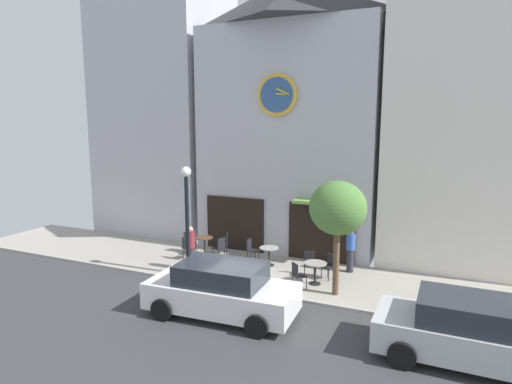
{
  "coord_description": "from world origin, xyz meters",
  "views": [
    {
      "loc": [
        5.96,
        -12.29,
        5.57
      ],
      "look_at": [
        -0.45,
        2.1,
        2.97
      ],
      "focal_mm": 30.71,
      "sensor_mm": 36.0,
      "label": 1
    }
  ],
  "objects_px": {
    "street_tree": "(338,209)",
    "pedestrian_blue": "(351,249)",
    "cafe_chair_left_end": "(187,247)",
    "cafe_chair_corner": "(220,246)",
    "cafe_table_rightmost": "(315,268)",
    "cafe_chair_mid_row": "(189,240)",
    "cafe_chair_near_lamp": "(225,242)",
    "cafe_chair_curbside": "(297,274)",
    "street_lamp": "(187,221)",
    "cafe_chair_outer": "(310,262)",
    "cafe_table_near_curb": "(205,243)",
    "parked_car_white": "(222,290)",
    "parked_car_silver": "(472,332)",
    "cafe_table_near_door": "(269,252)",
    "pedestrian_maroon": "(191,248)",
    "cafe_chair_right_end": "(330,264)",
    "cafe_chair_facing_wall": "(251,248)"
  },
  "relations": [
    {
      "from": "cafe_chair_near_lamp",
      "to": "street_tree",
      "type": "bearing_deg",
      "value": -23.75
    },
    {
      "from": "pedestrian_blue",
      "to": "cafe_chair_outer",
      "type": "bearing_deg",
      "value": -141.05
    },
    {
      "from": "street_lamp",
      "to": "street_tree",
      "type": "distance_m",
      "value": 5.39
    },
    {
      "from": "pedestrian_maroon",
      "to": "cafe_chair_facing_wall",
      "type": "bearing_deg",
      "value": 47.94
    },
    {
      "from": "cafe_chair_corner",
      "to": "pedestrian_maroon",
      "type": "xyz_separation_m",
      "value": [
        -0.39,
        -1.56,
        0.33
      ]
    },
    {
      "from": "cafe_table_rightmost",
      "to": "cafe_chair_mid_row",
      "type": "height_order",
      "value": "cafe_chair_mid_row"
    },
    {
      "from": "cafe_table_near_curb",
      "to": "cafe_chair_mid_row",
      "type": "height_order",
      "value": "cafe_chair_mid_row"
    },
    {
      "from": "street_tree",
      "to": "cafe_table_near_curb",
      "type": "distance_m",
      "value": 6.66
    },
    {
      "from": "street_lamp",
      "to": "cafe_chair_mid_row",
      "type": "relative_size",
      "value": 4.41
    },
    {
      "from": "cafe_table_near_curb",
      "to": "cafe_chair_corner",
      "type": "height_order",
      "value": "cafe_chair_corner"
    },
    {
      "from": "cafe_chair_right_end",
      "to": "cafe_chair_near_lamp",
      "type": "height_order",
      "value": "same"
    },
    {
      "from": "cafe_table_near_curb",
      "to": "parked_car_silver",
      "type": "relative_size",
      "value": 0.18
    },
    {
      "from": "cafe_table_rightmost",
      "to": "cafe_chair_mid_row",
      "type": "xyz_separation_m",
      "value": [
        -5.93,
        1.35,
        -0.03
      ]
    },
    {
      "from": "cafe_chair_mid_row",
      "to": "cafe_chair_corner",
      "type": "xyz_separation_m",
      "value": [
        1.65,
        -0.28,
        0.0
      ]
    },
    {
      "from": "cafe_table_near_curb",
      "to": "parked_car_white",
      "type": "xyz_separation_m",
      "value": [
        3.36,
        -4.7,
        0.22
      ]
    },
    {
      "from": "cafe_chair_left_end",
      "to": "cafe_chair_corner",
      "type": "distance_m",
      "value": 1.33
    },
    {
      "from": "cafe_chair_corner",
      "to": "parked_car_white",
      "type": "height_order",
      "value": "parked_car_white"
    },
    {
      "from": "cafe_chair_outer",
      "to": "cafe_chair_corner",
      "type": "relative_size",
      "value": 1.0
    },
    {
      "from": "cafe_chair_left_end",
      "to": "cafe_chair_corner",
      "type": "bearing_deg",
      "value": 25.38
    },
    {
      "from": "parked_car_silver",
      "to": "cafe_table_near_door",
      "type": "bearing_deg",
      "value": 146.99
    },
    {
      "from": "cafe_chair_near_lamp",
      "to": "pedestrian_blue",
      "type": "bearing_deg",
      "value": -0.04
    },
    {
      "from": "cafe_chair_facing_wall",
      "to": "cafe_chair_left_end",
      "type": "height_order",
      "value": "same"
    },
    {
      "from": "street_lamp",
      "to": "cafe_chair_outer",
      "type": "relative_size",
      "value": 4.41
    },
    {
      "from": "cafe_chair_facing_wall",
      "to": "parked_car_white",
      "type": "distance_m",
      "value": 4.95
    },
    {
      "from": "cafe_table_near_door",
      "to": "cafe_chair_outer",
      "type": "relative_size",
      "value": 0.83
    },
    {
      "from": "cafe_table_rightmost",
      "to": "parked_car_silver",
      "type": "xyz_separation_m",
      "value": [
        4.7,
        -3.32,
        0.2
      ]
    },
    {
      "from": "cafe_table_rightmost",
      "to": "cafe_chair_mid_row",
      "type": "bearing_deg",
      "value": 167.22
    },
    {
      "from": "cafe_table_near_curb",
      "to": "cafe_chair_right_end",
      "type": "distance_m",
      "value": 5.48
    },
    {
      "from": "cafe_chair_outer",
      "to": "cafe_chair_mid_row",
      "type": "bearing_deg",
      "value": 173.29
    },
    {
      "from": "cafe_chair_curbside",
      "to": "cafe_chair_corner",
      "type": "xyz_separation_m",
      "value": [
        -3.88,
        1.75,
        0.0
      ]
    },
    {
      "from": "cafe_chair_facing_wall",
      "to": "pedestrian_blue",
      "type": "relative_size",
      "value": 0.54
    },
    {
      "from": "street_tree",
      "to": "pedestrian_blue",
      "type": "distance_m",
      "value": 3.03
    },
    {
      "from": "pedestrian_blue",
      "to": "pedestrian_maroon",
      "type": "relative_size",
      "value": 1.0
    },
    {
      "from": "parked_car_white",
      "to": "cafe_table_near_curb",
      "type": "bearing_deg",
      "value": 125.52
    },
    {
      "from": "cafe_chair_mid_row",
      "to": "pedestrian_maroon",
      "type": "xyz_separation_m",
      "value": [
        1.26,
        -1.84,
        0.33
      ]
    },
    {
      "from": "cafe_table_rightmost",
      "to": "cafe_chair_mid_row",
      "type": "distance_m",
      "value": 6.08
    },
    {
      "from": "cafe_table_rightmost",
      "to": "cafe_chair_right_end",
      "type": "height_order",
      "value": "cafe_chair_right_end"
    },
    {
      "from": "cafe_chair_outer",
      "to": "parked_car_white",
      "type": "relative_size",
      "value": 0.2
    },
    {
      "from": "street_tree",
      "to": "cafe_chair_outer",
      "type": "distance_m",
      "value": 2.93
    },
    {
      "from": "cafe_table_near_door",
      "to": "cafe_chair_outer",
      "type": "xyz_separation_m",
      "value": [
        1.76,
        -0.45,
        0.01
      ]
    },
    {
      "from": "cafe_chair_near_lamp",
      "to": "cafe_chair_curbside",
      "type": "bearing_deg",
      "value": -30.86
    },
    {
      "from": "cafe_chair_corner",
      "to": "parked_car_white",
      "type": "xyz_separation_m",
      "value": [
        2.52,
        -4.51,
        0.23
      ]
    },
    {
      "from": "cafe_chair_mid_row",
      "to": "cafe_chair_facing_wall",
      "type": "xyz_separation_m",
      "value": [
        2.91,
        -0.01,
        0.0
      ]
    },
    {
      "from": "cafe_chair_near_lamp",
      "to": "parked_car_silver",
      "type": "height_order",
      "value": "parked_car_silver"
    },
    {
      "from": "cafe_table_rightmost",
      "to": "pedestrian_maroon",
      "type": "relative_size",
      "value": 0.47
    },
    {
      "from": "street_lamp",
      "to": "cafe_chair_left_end",
      "type": "bearing_deg",
      "value": 124.23
    },
    {
      "from": "cafe_chair_facing_wall",
      "to": "parked_car_white",
      "type": "height_order",
      "value": "parked_car_white"
    },
    {
      "from": "street_tree",
      "to": "parked_car_silver",
      "type": "distance_m",
      "value": 5.13
    },
    {
      "from": "cafe_table_near_door",
      "to": "cafe_table_near_curb",
      "type": "bearing_deg",
      "value": 177.89
    },
    {
      "from": "cafe_table_near_door",
      "to": "cafe_chair_near_lamp",
      "type": "height_order",
      "value": "cafe_chair_near_lamp"
    }
  ]
}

